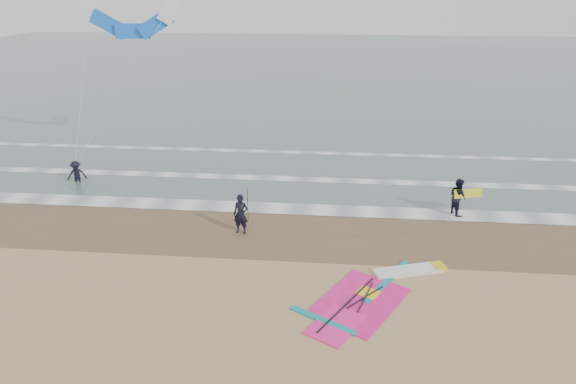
# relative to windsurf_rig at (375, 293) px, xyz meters

# --- Properties ---
(ground) EXTENTS (120.00, 120.00, 0.00)m
(ground) POSITION_rel_windsurf_rig_xyz_m (-1.97, -1.64, -0.04)
(ground) COLOR tan
(ground) RESTS_ON ground
(sea_water) EXTENTS (120.00, 80.00, 0.02)m
(sea_water) POSITION_rel_windsurf_rig_xyz_m (-1.97, 46.36, -0.02)
(sea_water) COLOR #47605E
(sea_water) RESTS_ON ground
(wet_sand_band) EXTENTS (120.00, 5.00, 0.01)m
(wet_sand_band) POSITION_rel_windsurf_rig_xyz_m (-1.97, 4.36, -0.03)
(wet_sand_band) COLOR brown
(wet_sand_band) RESTS_ON ground
(foam_waterline) EXTENTS (120.00, 9.15, 0.02)m
(foam_waterline) POSITION_rel_windsurf_rig_xyz_m (-1.97, 8.80, -0.01)
(foam_waterline) COLOR white
(foam_waterline) RESTS_ON ground
(windsurf_rig) EXTENTS (5.51, 5.22, 0.13)m
(windsurf_rig) POSITION_rel_windsurf_rig_xyz_m (0.00, 0.00, 0.00)
(windsurf_rig) COLOR white
(windsurf_rig) RESTS_ON ground
(person_standing) EXTENTS (0.68, 0.50, 1.71)m
(person_standing) POSITION_rel_windsurf_rig_xyz_m (-5.26, 4.02, 0.82)
(person_standing) COLOR black
(person_standing) RESTS_ON ground
(person_walking) EXTENTS (0.93, 1.02, 1.70)m
(person_walking) POSITION_rel_windsurf_rig_xyz_m (4.01, 6.73, 0.81)
(person_walking) COLOR black
(person_walking) RESTS_ON ground
(person_wading) EXTENTS (1.11, 0.86, 1.51)m
(person_wading) POSITION_rel_windsurf_rig_xyz_m (-14.77, 8.92, 0.72)
(person_wading) COLOR black
(person_wading) RESTS_ON ground
(held_pole) EXTENTS (0.17, 0.86, 1.82)m
(held_pole) POSITION_rel_windsurf_rig_xyz_m (-4.96, 4.02, 1.22)
(held_pole) COLOR black
(held_pole) RESTS_ON ground
(carried_kiteboard) EXTENTS (1.30, 0.51, 0.39)m
(carried_kiteboard) POSITION_rel_windsurf_rig_xyz_m (4.41, 6.63, 1.04)
(carried_kiteboard) COLOR yellow
(carried_kiteboard) RESTS_ON ground
(surf_kite) EXTENTS (6.02, 4.13, 8.54)m
(surf_kite) POSITION_rel_windsurf_rig_xyz_m (-12.46, 12.81, 7.81)
(surf_kite) COLOR white
(surf_kite) RESTS_ON ground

